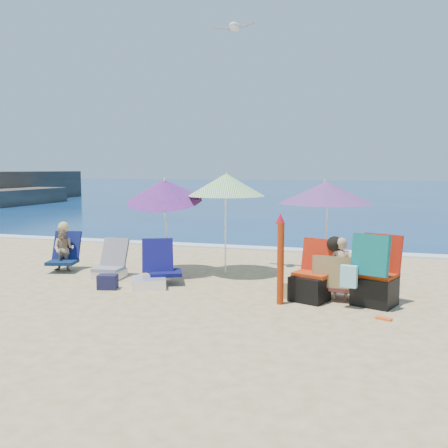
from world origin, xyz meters
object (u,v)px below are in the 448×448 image
(umbrella_blue, at_px, (164,190))
(camp_chair_right, at_px, (374,279))
(furled_umbrella, at_px, (280,255))
(person_center, at_px, (338,270))
(chair_rainbow, at_px, (111,268))
(chair_navy, at_px, (155,274))
(camp_chair_left, at_px, (311,282))
(seagull, at_px, (234,27))
(umbrella_striped, at_px, (226,185))
(person_left, at_px, (64,249))
(umbrella_turquoise, at_px, (326,193))

(umbrella_blue, relative_size, camp_chair_right, 1.81)
(furled_umbrella, distance_m, person_center, 0.99)
(person_center, bearing_deg, chair_rainbow, 174.21)
(chair_navy, distance_m, camp_chair_right, 3.73)
(camp_chair_left, relative_size, camp_chair_right, 0.85)
(chair_navy, distance_m, seagull, 4.94)
(furled_umbrella, relative_size, chair_rainbow, 1.91)
(umbrella_striped, bearing_deg, umbrella_blue, -163.42)
(umbrella_blue, xyz_separation_m, camp_chair_right, (3.94, -1.17, -1.25))
(umbrella_blue, relative_size, chair_navy, 1.93)
(person_center, bearing_deg, furled_umbrella, -151.09)
(furled_umbrella, xyz_separation_m, chair_rainbow, (-3.43, 0.89, -0.57))
(camp_chair_right, height_order, seagull, seagull)
(person_left, distance_m, seagull, 5.53)
(umbrella_turquoise, relative_size, seagull, 2.47)
(chair_navy, relative_size, camp_chair_right, 0.94)
(umbrella_blue, distance_m, chair_navy, 1.75)
(chair_navy, bearing_deg, person_center, -1.20)
(umbrella_striped, bearing_deg, camp_chair_right, -28.56)
(person_center, xyz_separation_m, seagull, (-2.16, 1.66, 4.28))
(umbrella_turquoise, bearing_deg, furled_umbrella, -111.02)
(camp_chair_left, bearing_deg, umbrella_striped, 140.99)
(person_left, bearing_deg, chair_navy, -16.08)
(person_left, bearing_deg, camp_chair_left, -9.37)
(chair_rainbow, distance_m, seagull, 5.19)
(furled_umbrella, xyz_separation_m, chair_navy, (-2.34, 0.53, -0.55))
(umbrella_striped, height_order, chair_rainbow, umbrella_striped)
(furled_umbrella, xyz_separation_m, camp_chair_left, (0.43, 0.35, -0.48))
(chair_navy, relative_size, person_left, 1.05)
(chair_rainbow, bearing_deg, camp_chair_right, -6.69)
(umbrella_striped, xyz_separation_m, person_center, (2.24, -1.38, -1.27))
(umbrella_turquoise, bearing_deg, person_center, -72.66)
(chair_navy, height_order, person_center, person_center)
(umbrella_turquoise, distance_m, person_center, 1.53)
(person_center, bearing_deg, person_left, 172.41)
(umbrella_striped, relative_size, chair_navy, 1.92)
(umbrella_blue, xyz_separation_m, seagull, (1.24, 0.62, 3.12))
(seagull, bearing_deg, person_left, -164.39)
(umbrella_turquoise, height_order, umbrella_striped, umbrella_striped)
(umbrella_blue, distance_m, person_center, 3.74)
(chair_navy, bearing_deg, umbrella_turquoise, 16.90)
(umbrella_striped, xyz_separation_m, person_left, (-3.24, -0.65, -1.30))
(chair_navy, xyz_separation_m, person_center, (3.18, -0.07, 0.28))
(furled_umbrella, bearing_deg, person_center, 28.91)
(chair_navy, bearing_deg, person_left, 163.92)
(umbrella_striped, height_order, furled_umbrella, umbrella_striped)
(umbrella_striped, height_order, person_left, umbrella_striped)
(umbrella_blue, xyz_separation_m, chair_rainbow, (-0.86, -0.61, -1.46))
(chair_navy, bearing_deg, furled_umbrella, -12.67)
(umbrella_blue, relative_size, person_left, 2.02)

